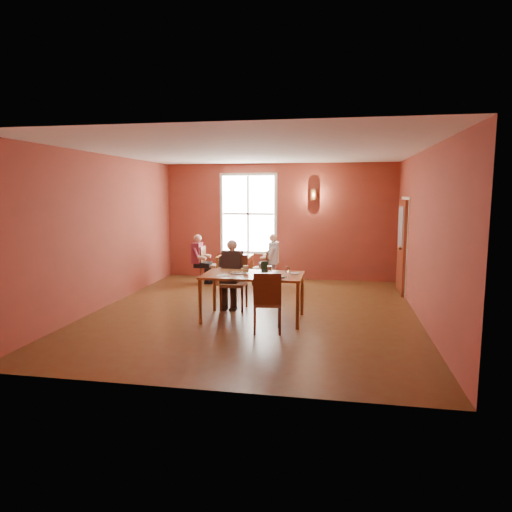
% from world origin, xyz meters
% --- Properties ---
extents(ground, '(6.00, 7.00, 0.01)m').
position_xyz_m(ground, '(0.00, 0.00, 0.00)').
color(ground, brown).
rests_on(ground, ground).
extents(wall_back, '(6.00, 0.04, 3.00)m').
position_xyz_m(wall_back, '(0.00, 3.50, 1.50)').
color(wall_back, brown).
rests_on(wall_back, ground).
extents(wall_front, '(6.00, 0.04, 3.00)m').
position_xyz_m(wall_front, '(0.00, -3.50, 1.50)').
color(wall_front, brown).
rests_on(wall_front, ground).
extents(wall_left, '(0.04, 7.00, 3.00)m').
position_xyz_m(wall_left, '(-3.00, 0.00, 1.50)').
color(wall_left, brown).
rests_on(wall_left, ground).
extents(wall_right, '(0.04, 7.00, 3.00)m').
position_xyz_m(wall_right, '(3.00, 0.00, 1.50)').
color(wall_right, brown).
rests_on(wall_right, ground).
extents(ceiling, '(6.00, 7.00, 0.04)m').
position_xyz_m(ceiling, '(0.00, 0.00, 3.00)').
color(ceiling, white).
rests_on(ceiling, wall_back).
extents(window, '(1.36, 0.10, 1.96)m').
position_xyz_m(window, '(-0.80, 3.45, 1.70)').
color(window, white).
rests_on(window, wall_back).
extents(door, '(0.12, 1.04, 2.10)m').
position_xyz_m(door, '(2.94, 2.30, 1.05)').
color(door, maroon).
rests_on(door, ground).
extents(wall_sconce, '(0.16, 0.16, 0.28)m').
position_xyz_m(wall_sconce, '(0.90, 3.40, 2.20)').
color(wall_sconce, brown).
rests_on(wall_sconce, wall_back).
extents(main_table, '(1.76, 0.99, 0.82)m').
position_xyz_m(main_table, '(0.07, -0.50, 0.41)').
color(main_table, brown).
rests_on(main_table, ground).
extents(chair_diner_main, '(0.46, 0.46, 1.04)m').
position_xyz_m(chair_diner_main, '(-0.43, 0.15, 0.52)').
color(chair_diner_main, '#5C2713').
rests_on(chair_diner_main, ground).
extents(diner_main, '(0.51, 0.51, 1.29)m').
position_xyz_m(diner_main, '(-0.43, 0.12, 0.64)').
color(diner_main, black).
rests_on(diner_main, ground).
extents(chair_empty, '(0.51, 0.51, 1.00)m').
position_xyz_m(chair_empty, '(0.43, -1.16, 0.50)').
color(chair_empty, brown).
rests_on(chair_empty, ground).
extents(plate_food, '(0.37, 0.37, 0.04)m').
position_xyz_m(plate_food, '(-0.19, -0.48, 0.84)').
color(plate_food, silver).
rests_on(plate_food, main_table).
extents(sandwich, '(0.12, 0.12, 0.12)m').
position_xyz_m(sandwich, '(-0.07, -0.42, 0.88)').
color(sandwich, '#AE8D4A').
rests_on(sandwich, main_table).
extents(goblet_b, '(0.10, 0.10, 0.19)m').
position_xyz_m(goblet_b, '(0.70, -0.66, 0.92)').
color(goblet_b, white).
rests_on(goblet_b, main_table).
extents(goblet_c, '(0.10, 0.10, 0.20)m').
position_xyz_m(goblet_c, '(0.40, -0.66, 0.92)').
color(goblet_c, white).
rests_on(goblet_c, main_table).
extents(menu_stand, '(0.13, 0.08, 0.21)m').
position_xyz_m(menu_stand, '(0.24, -0.26, 0.93)').
color(menu_stand, '#18301E').
rests_on(menu_stand, main_table).
extents(knife, '(0.21, 0.09, 0.00)m').
position_xyz_m(knife, '(0.00, -0.77, 0.83)').
color(knife, '#B6B4C9').
rests_on(knife, main_table).
extents(napkin, '(0.21, 0.21, 0.01)m').
position_xyz_m(napkin, '(-0.41, -0.72, 0.83)').
color(napkin, white).
rests_on(napkin, main_table).
extents(side_plate, '(0.23, 0.23, 0.01)m').
position_xyz_m(side_plate, '(0.80, -0.32, 0.83)').
color(side_plate, silver).
rests_on(side_plate, main_table).
extents(sunglasses, '(0.13, 0.09, 0.02)m').
position_xyz_m(sunglasses, '(0.60, -0.80, 0.83)').
color(sunglasses, black).
rests_on(sunglasses, main_table).
extents(second_table, '(0.80, 0.80, 0.71)m').
position_xyz_m(second_table, '(-0.97, 2.61, 0.35)').
color(second_table, brown).
rests_on(second_table, ground).
extents(chair_diner_white, '(0.38, 0.38, 0.85)m').
position_xyz_m(chair_diner_white, '(-0.32, 2.61, 0.43)').
color(chair_diner_white, '#563216').
rests_on(chair_diner_white, ground).
extents(diner_white, '(0.48, 0.48, 1.21)m').
position_xyz_m(diner_white, '(-0.29, 2.61, 0.61)').
color(diner_white, silver).
rests_on(diner_white, ground).
extents(chair_diner_maroon, '(0.41, 0.41, 0.92)m').
position_xyz_m(chair_diner_maroon, '(-1.62, 2.61, 0.46)').
color(chair_diner_maroon, '#583414').
rests_on(chair_diner_maroon, ground).
extents(diner_maroon, '(0.47, 0.47, 1.18)m').
position_xyz_m(diner_maroon, '(-1.65, 2.61, 0.59)').
color(diner_maroon, maroon).
rests_on(diner_maroon, ground).
extents(cup_a, '(0.11, 0.11, 0.09)m').
position_xyz_m(cup_a, '(-0.80, 2.54, 0.75)').
color(cup_a, silver).
rests_on(cup_a, second_table).
extents(cup_b, '(0.10, 0.10, 0.08)m').
position_xyz_m(cup_b, '(-1.17, 2.76, 0.75)').
color(cup_b, beige).
rests_on(cup_b, second_table).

